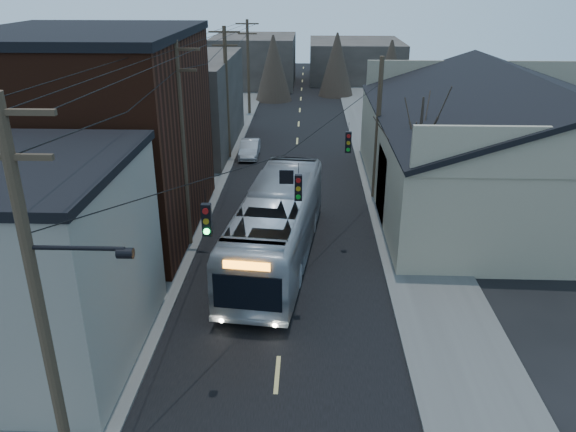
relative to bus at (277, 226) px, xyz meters
name	(u,v)px	position (x,y,z in m)	size (l,w,h in m)	color
road_surface	(295,171)	(0.49, 13.45, -1.77)	(9.00, 110.00, 0.02)	black
sidewalk_left	(203,170)	(-6.01, 13.45, -1.72)	(4.00, 110.00, 0.12)	#474744
sidewalk_right	(388,172)	(6.99, 13.45, -1.72)	(4.00, 110.00, 0.12)	#474744
building_clapboard	(13,265)	(-8.51, -7.55, 1.72)	(8.00, 8.00, 7.00)	gray
building_brick	(94,138)	(-9.51, 3.45, 3.22)	(10.00, 12.00, 10.00)	#32150B
building_left_far	(176,103)	(-9.01, 19.45, 1.72)	(9.00, 14.00, 7.00)	#322D28
warehouse	(511,157)	(13.49, 8.45, 0.91)	(16.16, 20.60, 7.73)	gray
building_far_left	(255,61)	(-5.51, 48.45, 1.22)	(10.00, 12.00, 6.00)	#322D28
building_far_right	(355,60)	(7.49, 53.45, 0.72)	(12.00, 14.00, 5.00)	#322D28
bare_tree	(417,168)	(6.99, 3.45, 1.82)	(0.40, 0.40, 7.20)	black
utility_lines	(238,121)	(-2.62, 7.59, 3.17)	(11.24, 45.28, 10.50)	#382B1E
bus	(277,226)	(0.00, 0.00, 0.00)	(3.00, 12.81, 3.57)	#A0A5AB
parked_car	(250,149)	(-3.00, 16.85, -1.15)	(1.35, 3.86, 1.27)	#999CA0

